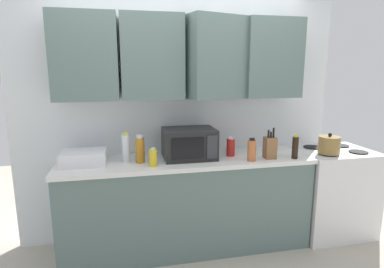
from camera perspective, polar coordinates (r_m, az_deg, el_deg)
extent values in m
cube|color=white|center=(3.25, -2.13, 4.03)|extent=(3.22, 0.06, 2.60)
cube|color=slate|center=(3.00, -18.57, 12.90)|extent=(0.56, 0.33, 0.75)
cube|color=slate|center=(3.00, -7.19, 13.40)|extent=(0.56, 0.33, 0.75)
cube|color=slate|center=(3.07, 4.04, 13.41)|extent=(0.63, 0.48, 0.75)
cube|color=slate|center=(3.31, 13.79, 12.97)|extent=(0.56, 0.33, 0.75)
cube|color=slate|center=(3.17, -0.95, -12.55)|extent=(2.32, 0.60, 0.86)
cube|color=white|center=(3.01, -0.98, -4.71)|extent=(2.35, 0.63, 0.04)
cube|color=silver|center=(3.75, 23.56, -9.33)|extent=(0.76, 0.64, 0.90)
cylinder|color=black|center=(3.41, 23.20, -3.28)|extent=(0.18, 0.18, 0.01)
cylinder|color=black|center=(3.62, 27.61, -2.87)|extent=(0.18, 0.18, 0.01)
cylinder|color=black|center=(3.64, 20.68, -2.22)|extent=(0.18, 0.18, 0.01)
cylinder|color=black|center=(3.83, 24.97, -1.89)|extent=(0.18, 0.18, 0.01)
cylinder|color=olive|center=(3.39, 23.32, -1.81)|extent=(0.20, 0.20, 0.17)
sphere|color=black|center=(3.37, 23.45, -0.12)|extent=(0.04, 0.04, 0.04)
cube|color=black|center=(2.99, -0.53, -1.68)|extent=(0.48, 0.36, 0.28)
cube|color=black|center=(2.80, -0.72, -2.57)|extent=(0.29, 0.01, 0.18)
cube|color=#2D2D33|center=(2.85, 3.63, -2.34)|extent=(0.10, 0.01, 0.21)
cube|color=silver|center=(2.96, -18.77, -4.02)|extent=(0.38, 0.30, 0.12)
cube|color=brown|center=(3.08, 13.74, -2.39)|extent=(0.11, 0.13, 0.20)
cylinder|color=black|center=(3.03, 13.52, 0.03)|extent=(0.02, 0.02, 0.07)
cylinder|color=black|center=(3.04, 13.94, -0.11)|extent=(0.02, 0.02, 0.05)
cylinder|color=black|center=(3.05, 14.37, 0.23)|extent=(0.02, 0.02, 0.09)
cylinder|color=gold|center=(2.76, -6.98, -4.28)|extent=(0.07, 0.07, 0.15)
cylinder|color=silver|center=(2.74, -7.02, -2.64)|extent=(0.04, 0.04, 0.02)
cylinder|color=black|center=(3.13, 17.95, -2.35)|extent=(0.06, 0.06, 0.21)
cylinder|color=yellow|center=(3.10, 18.08, -0.28)|extent=(0.04, 0.04, 0.03)
cylinder|color=red|center=(3.09, 6.92, -2.40)|extent=(0.08, 0.08, 0.17)
cylinder|color=silver|center=(3.07, 6.97, -0.73)|extent=(0.05, 0.05, 0.02)
cylinder|color=silver|center=(2.92, -11.74, -2.53)|extent=(0.07, 0.07, 0.25)
cylinder|color=yellow|center=(2.89, -11.85, 0.04)|extent=(0.05, 0.05, 0.02)
cylinder|color=#AD701E|center=(2.88, -9.28, -2.93)|extent=(0.08, 0.08, 0.22)
cylinder|color=silver|center=(2.85, -9.36, -0.46)|extent=(0.05, 0.05, 0.03)
cylinder|color=#BC6638|center=(2.95, 10.63, -2.94)|extent=(0.08, 0.08, 0.19)
cylinder|color=black|center=(2.92, 10.70, -0.93)|extent=(0.05, 0.05, 0.02)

